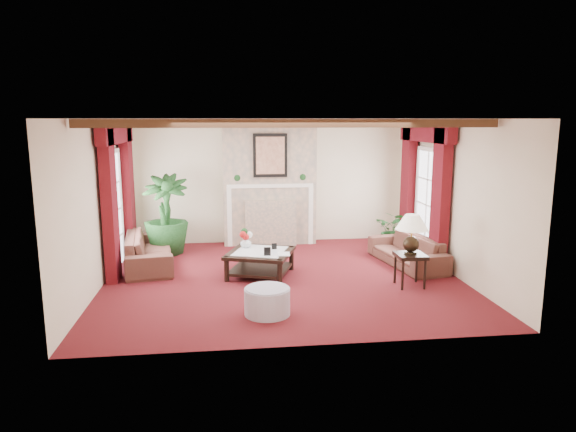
{
  "coord_description": "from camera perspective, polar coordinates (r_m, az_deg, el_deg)",
  "views": [
    {
      "loc": [
        -0.95,
        -8.48,
        2.69
      ],
      "look_at": [
        0.14,
        0.4,
        1.01
      ],
      "focal_mm": 32.0,
      "sensor_mm": 36.0,
      "label": 1
    }
  ],
  "objects": [
    {
      "name": "left_wall",
      "position": [
        8.82,
        -20.35,
        1.26
      ],
      "size": [
        0.02,
        5.5,
        2.7
      ],
      "primitive_type": "cube",
      "color": "beige",
      "rests_on": "ground"
    },
    {
      "name": "side_table",
      "position": [
        8.66,
        13.38,
        -5.85
      ],
      "size": [
        0.58,
        0.58,
        0.55
      ],
      "primitive_type": null,
      "rotation": [
        0.0,
        0.0,
        -0.32
      ],
      "color": "black",
      "rests_on": "ground"
    },
    {
      "name": "photo_frame_b",
      "position": [
        9.06,
        -1.54,
        -3.41
      ],
      "size": [
        0.09,
        0.03,
        0.12
      ],
      "primitive_type": null,
      "rotation": [
        0.0,
        0.0,
        0.11
      ],
      "color": "black",
      "rests_on": "coffee_table"
    },
    {
      "name": "flower_vase",
      "position": [
        9.21,
        -4.71,
        -2.94
      ],
      "size": [
        0.24,
        0.25,
        0.2
      ],
      "primitive_type": "imported",
      "rotation": [
        0.0,
        0.0,
        -0.1
      ],
      "color": "silver",
      "rests_on": "coffee_table"
    },
    {
      "name": "ceiling",
      "position": [
        8.53,
        -0.62,
        10.73
      ],
      "size": [
        6.0,
        6.0,
        0.0
      ],
      "primitive_type": "plane",
      "rotation": [
        3.14,
        0.0,
        0.0
      ],
      "color": "white",
      "rests_on": "floor"
    },
    {
      "name": "back_wall",
      "position": [
        11.35,
        -2.16,
        3.86
      ],
      "size": [
        6.0,
        0.02,
        2.7
      ],
      "primitive_type": "cube",
      "color": "beige",
      "rests_on": "ground"
    },
    {
      "name": "curtains_right",
      "position": [
        10.22,
        15.11,
        9.51
      ],
      "size": [
        0.2,
        2.4,
        2.55
      ],
      "primitive_type": null,
      "color": "#4B0A14",
      "rests_on": "ground"
    },
    {
      "name": "french_door_right",
      "position": [
        10.27,
        15.57,
        7.14
      ],
      "size": [
        0.1,
        1.1,
        2.16
      ],
      "primitive_type": null,
      "color": "white",
      "rests_on": "ground"
    },
    {
      "name": "sofa_right",
      "position": [
        9.88,
        13.13,
        -3.23
      ],
      "size": [
        2.06,
        1.17,
        0.73
      ],
      "primitive_type": "imported",
      "rotation": [
        0.0,
        0.0,
        -1.4
      ],
      "color": "#320D15",
      "rests_on": "ground"
    },
    {
      "name": "coffee_table",
      "position": [
        9.02,
        -3.1,
        -5.28
      ],
      "size": [
        1.35,
        1.35,
        0.43
      ],
      "primitive_type": null,
      "rotation": [
        0.0,
        0.0,
        -0.34
      ],
      "color": "black",
      "rests_on": "ground"
    },
    {
      "name": "ceiling_beams",
      "position": [
        8.53,
        -0.62,
        10.32
      ],
      "size": [
        6.0,
        3.0,
        0.12
      ],
      "primitive_type": null,
      "color": "#3A1F12",
      "rests_on": "ceiling"
    },
    {
      "name": "floor",
      "position": [
        8.94,
        -0.58,
        -6.84
      ],
      "size": [
        6.0,
        6.0,
        0.0
      ],
      "primitive_type": "plane",
      "color": "#480C16",
      "rests_on": "ground"
    },
    {
      "name": "fireplace",
      "position": [
        11.07,
        -2.12,
        10.7
      ],
      "size": [
        2.0,
        0.52,
        2.7
      ],
      "primitive_type": null,
      "color": "tan",
      "rests_on": "ground"
    },
    {
      "name": "potted_palm",
      "position": [
        10.7,
        -13.35,
        -1.71
      ],
      "size": [
        1.0,
        1.67,
        0.9
      ],
      "primitive_type": "imported",
      "rotation": [
        0.0,
        0.0,
        -0.03
      ],
      "color": "black",
      "rests_on": "ground"
    },
    {
      "name": "french_door_left",
      "position": [
        9.71,
        -19.14,
        6.77
      ],
      "size": [
        0.1,
        1.1,
        2.16
      ],
      "primitive_type": null,
      "color": "white",
      "rests_on": "ground"
    },
    {
      "name": "ottoman",
      "position": [
        7.27,
        -2.31,
        -9.47
      ],
      "size": [
        0.64,
        0.64,
        0.38
      ],
      "primitive_type": "cylinder",
      "color": "#A6A0B6",
      "rests_on": "ground"
    },
    {
      "name": "right_wall",
      "position": [
        9.45,
        17.8,
        1.99
      ],
      "size": [
        0.02,
        5.5,
        2.7
      ],
      "primitive_type": "cube",
      "color": "beige",
      "rests_on": "ground"
    },
    {
      "name": "table_lamp",
      "position": [
        8.51,
        13.56,
        -1.93
      ],
      "size": [
        0.53,
        0.53,
        0.67
      ],
      "primitive_type": null,
      "color": "black",
      "rests_on": "side_table"
    },
    {
      "name": "curtains_left",
      "position": [
        9.67,
        -18.65,
        9.28
      ],
      "size": [
        0.2,
        2.4,
        2.55
      ],
      "primitive_type": null,
      "color": "#4B0A14",
      "rests_on": "ground"
    },
    {
      "name": "book",
      "position": [
        8.69,
        -1.11,
        -3.48
      ],
      "size": [
        0.2,
        0.05,
        0.27
      ],
      "primitive_type": "imported",
      "rotation": [
        0.0,
        0.0,
        -0.07
      ],
      "color": "black",
      "rests_on": "coffee_table"
    },
    {
      "name": "small_plant",
      "position": [
        11.01,
        11.72,
        -2.02
      ],
      "size": [
        1.54,
        1.54,
        0.63
      ],
      "primitive_type": "imported",
      "rotation": [
        0.0,
        0.0,
        -0.84
      ],
      "color": "black",
      "rests_on": "ground"
    },
    {
      "name": "sofa_left",
      "position": [
        9.9,
        -15.2,
        -3.08
      ],
      "size": [
        2.23,
        1.17,
        0.81
      ],
      "primitive_type": "imported",
      "rotation": [
        0.0,
        0.0,
        1.71
      ],
      "color": "#320D15",
      "rests_on": "ground"
    },
    {
      "name": "photo_frame_a",
      "position": [
        8.64,
        -2.32,
        -3.98
      ],
      "size": [
        0.12,
        0.02,
        0.15
      ],
      "primitive_type": null,
      "rotation": [
        0.0,
        0.0,
        -0.01
      ],
      "color": "black",
      "rests_on": "coffee_table"
    }
  ]
}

